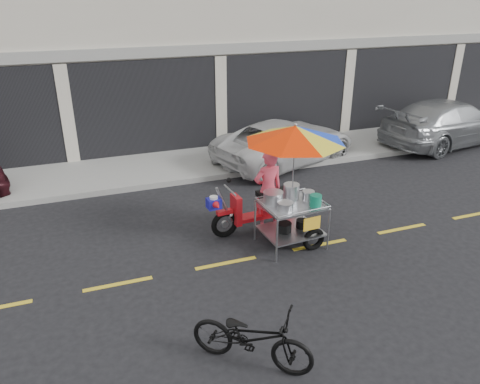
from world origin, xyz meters
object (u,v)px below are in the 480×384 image
object	(u,v)px
near_bicycle	(252,337)
silver_pickup	(449,122)
food_vendor_rig	(283,166)
white_pickup	(286,142)

from	to	relation	value
near_bicycle	silver_pickup	bearing A→B (deg)	-14.19
food_vendor_rig	silver_pickup	bearing A→B (deg)	22.51
white_pickup	silver_pickup	world-z (taller)	silver_pickup
near_bicycle	white_pickup	bearing A→B (deg)	11.58
white_pickup	silver_pickup	distance (m)	5.75
near_bicycle	food_vendor_rig	distance (m)	3.81
near_bicycle	food_vendor_rig	size ratio (longest dim) A/B	0.67
silver_pickup	near_bicycle	bearing A→B (deg)	116.35
silver_pickup	white_pickup	bearing A→B (deg)	77.94
white_pickup	food_vendor_rig	xyz separation A→B (m)	(-2.01, -4.12, 0.95)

